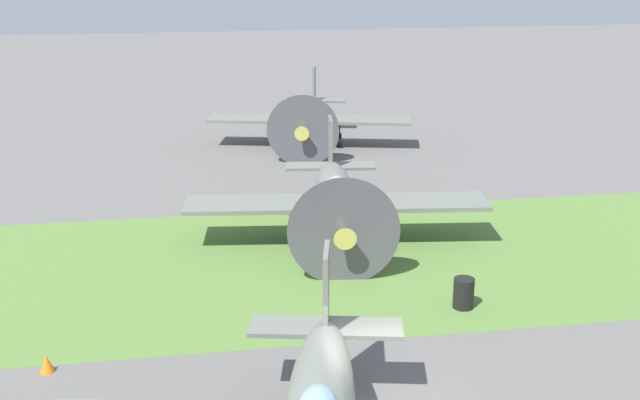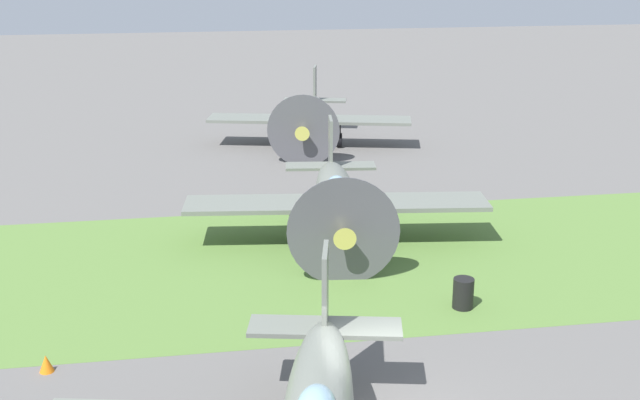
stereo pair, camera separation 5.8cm
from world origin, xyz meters
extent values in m
cube|color=#567A38|center=(0.00, -9.36, 0.00)|extent=(120.00, 11.00, 0.01)
cube|color=slate|center=(1.03, -1.53, 2.57)|extent=(0.35, 1.20, 2.08)
cube|color=slate|center=(1.03, -1.53, 1.69)|extent=(3.63, 1.68, 0.11)
cylinder|color=black|center=(1.01, -1.63, 0.17)|extent=(0.20, 0.37, 0.35)
ellipsoid|color=slate|center=(-1.04, -11.66, 1.58)|extent=(2.20, 7.53, 1.35)
cube|color=slate|center=(-0.99, -11.23, 1.42)|extent=(10.62, 3.06, 0.15)
cube|color=slate|center=(-1.44, -15.02, 2.57)|extent=(0.25, 1.21, 2.07)
cube|color=slate|center=(-1.44, -15.02, 1.69)|extent=(3.58, 1.38, 0.11)
cone|color=#B7B24C|center=(-0.58, -7.70, 1.58)|extent=(0.78, 0.84, 0.70)
cylinder|color=#4C4C51|center=(-0.61, -7.92, 1.58)|extent=(3.47, 0.45, 3.49)
ellipsoid|color=#8CB2C6|center=(-0.97, -11.01, 2.06)|extent=(0.94, 1.61, 0.76)
cylinder|color=black|center=(-2.55, -10.94, 0.37)|extent=(0.32, 0.77, 0.74)
cylinder|color=black|center=(-2.55, -10.94, 0.90)|extent=(0.13, 0.13, 1.05)
cylinder|color=black|center=(0.59, -11.30, 0.37)|extent=(0.32, 0.77, 0.74)
cylinder|color=black|center=(0.59, -11.30, 0.90)|extent=(0.13, 0.13, 1.05)
cylinder|color=black|center=(-1.45, -15.13, 0.17)|extent=(0.17, 0.36, 0.35)
ellipsoid|color=slate|center=(-2.17, -25.39, 1.55)|extent=(2.97, 7.40, 1.33)
cube|color=slate|center=(-2.07, -24.98, 1.39)|extent=(10.44, 4.14, 0.15)
cube|color=slate|center=(-2.93, -28.63, 2.52)|extent=(0.37, 1.17, 2.04)
cube|color=slate|center=(-2.93, -28.63, 1.66)|extent=(3.56, 1.73, 0.11)
cone|color=#B7B24C|center=(-1.27, -21.58, 1.55)|extent=(0.84, 0.89, 0.69)
cylinder|color=#4C4C51|center=(-1.32, -21.79, 1.55)|extent=(3.35, 0.83, 3.43)
ellipsoid|color=#8CB2C6|center=(-2.02, -24.77, 2.02)|extent=(1.07, 1.63, 0.75)
cylinder|color=black|center=(-3.56, -24.51, 0.36)|extent=(0.40, 0.76, 0.73)
cylinder|color=black|center=(-3.56, -24.51, 0.88)|extent=(0.13, 0.13, 1.03)
cylinder|color=black|center=(-0.53, -25.23, 0.36)|extent=(0.40, 0.76, 0.73)
cylinder|color=black|center=(-0.53, -25.23, 0.88)|extent=(0.13, 0.13, 1.03)
cylinder|color=black|center=(-2.96, -28.73, 0.17)|extent=(0.20, 0.36, 0.34)
cylinder|color=black|center=(-3.64, -5.41, 0.45)|extent=(0.60, 0.60, 0.90)
cone|color=orange|center=(7.62, -3.57, 0.22)|extent=(0.36, 0.36, 0.44)
camera|label=1|loc=(3.84, 14.80, 10.12)|focal=45.26mm
camera|label=2|loc=(3.78, 14.81, 10.12)|focal=45.26mm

